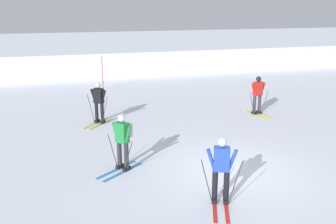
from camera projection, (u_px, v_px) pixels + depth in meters
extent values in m
plane|color=silver|center=(233.00, 172.00, 11.08)|extent=(120.00, 120.00, 0.00)
cube|color=silver|center=(122.00, 56.00, 29.35)|extent=(80.00, 9.68, 1.68)
cube|color=#237AC6|center=(123.00, 172.00, 11.02)|extent=(1.34, 1.02, 0.02)
cube|color=#237AC6|center=(116.00, 170.00, 11.19)|extent=(1.34, 1.02, 0.02)
cube|color=black|center=(127.00, 169.00, 11.12)|extent=(0.28, 0.25, 0.10)
cube|color=black|center=(120.00, 166.00, 11.28)|extent=(0.28, 0.25, 0.10)
cylinder|color=#2D2D33|center=(126.00, 154.00, 10.99)|extent=(0.14, 0.14, 0.85)
cylinder|color=#2D2D33|center=(119.00, 151.00, 11.15)|extent=(0.14, 0.14, 0.85)
cube|color=#23843D|center=(122.00, 132.00, 10.90)|extent=(0.42, 0.45, 0.60)
cylinder|color=#23843D|center=(128.00, 135.00, 10.74)|extent=(0.22, 0.26, 0.55)
cylinder|color=#23843D|center=(115.00, 131.00, 11.03)|extent=(0.22, 0.26, 0.55)
sphere|color=silver|center=(122.00, 118.00, 10.78)|extent=(0.22, 0.22, 0.22)
cylinder|color=#38383D|center=(128.00, 157.00, 10.82)|extent=(0.25, 0.33, 1.05)
cylinder|color=#38383D|center=(113.00, 152.00, 11.18)|extent=(0.25, 0.33, 1.05)
cube|color=#B7B2A3|center=(127.00, 130.00, 11.05)|extent=(0.31, 0.33, 0.40)
cube|color=gold|center=(101.00, 124.00, 15.42)|extent=(1.12, 1.27, 0.02)
cube|color=gold|center=(95.00, 123.00, 15.53)|extent=(1.12, 1.27, 0.02)
cube|color=black|center=(103.00, 122.00, 15.53)|extent=(0.26, 0.28, 0.10)
cube|color=black|center=(97.00, 121.00, 15.64)|extent=(0.26, 0.28, 0.10)
cylinder|color=black|center=(102.00, 111.00, 15.40)|extent=(0.14, 0.14, 0.85)
cylinder|color=black|center=(97.00, 110.00, 15.51)|extent=(0.14, 0.14, 0.85)
cube|color=black|center=(99.00, 96.00, 15.28)|extent=(0.44, 0.43, 0.60)
cylinder|color=black|center=(103.00, 97.00, 15.17)|extent=(0.25, 0.24, 0.55)
cylinder|color=black|center=(93.00, 95.00, 15.37)|extent=(0.25, 0.24, 0.55)
sphere|color=silver|center=(98.00, 85.00, 15.17)|extent=(0.22, 0.22, 0.22)
cylinder|color=#38383D|center=(105.00, 111.00, 15.22)|extent=(0.27, 0.24, 1.21)
cylinder|color=#38383D|center=(91.00, 109.00, 15.49)|extent=(0.27, 0.24, 1.21)
cube|color=gold|center=(261.00, 114.00, 16.83)|extent=(0.32, 1.60, 0.02)
cube|color=gold|center=(256.00, 115.00, 16.72)|extent=(0.32, 1.60, 0.02)
cube|color=black|center=(259.00, 112.00, 16.94)|extent=(0.16, 0.27, 0.10)
cube|color=black|center=(254.00, 113.00, 16.83)|extent=(0.16, 0.27, 0.10)
cylinder|color=#38333D|center=(260.00, 102.00, 16.81)|extent=(0.14, 0.14, 0.85)
cylinder|color=#38333D|center=(254.00, 103.00, 16.70)|extent=(0.14, 0.14, 0.85)
cube|color=red|center=(258.00, 89.00, 16.59)|extent=(0.41, 0.29, 0.60)
cylinder|color=red|center=(263.00, 88.00, 16.67)|extent=(0.27, 0.13, 0.55)
cylinder|color=red|center=(254.00, 89.00, 16.47)|extent=(0.27, 0.13, 0.55)
sphere|color=black|center=(259.00, 79.00, 16.47)|extent=(0.22, 0.22, 0.22)
cylinder|color=#38383D|center=(264.00, 103.00, 16.81)|extent=(0.34, 0.07, 1.05)
cylinder|color=#38383D|center=(252.00, 104.00, 16.55)|extent=(0.34, 0.07, 1.05)
cube|color=red|center=(226.00, 206.00, 9.19)|extent=(0.66, 1.53, 0.02)
cube|color=red|center=(214.00, 205.00, 9.21)|extent=(0.66, 1.53, 0.02)
cube|color=black|center=(226.00, 200.00, 9.32)|extent=(0.21, 0.29, 0.10)
cube|color=black|center=(214.00, 200.00, 9.34)|extent=(0.21, 0.29, 0.10)
cylinder|color=black|center=(226.00, 183.00, 9.19)|extent=(0.14, 0.14, 0.85)
cylinder|color=black|center=(215.00, 182.00, 9.21)|extent=(0.14, 0.14, 0.85)
cube|color=#284CB7|center=(222.00, 159.00, 9.03)|extent=(0.44, 0.36, 0.60)
cylinder|color=#284CB7|center=(232.00, 160.00, 8.99)|extent=(0.27, 0.18, 0.55)
cylinder|color=#284CB7|center=(211.00, 159.00, 9.03)|extent=(0.27, 0.18, 0.55)
sphere|color=silver|center=(222.00, 142.00, 8.91)|extent=(0.22, 0.22, 0.22)
cylinder|color=#38383D|center=(235.00, 184.00, 9.06)|extent=(0.32, 0.14, 1.18)
cylinder|color=#38383D|center=(207.00, 182.00, 9.12)|extent=(0.32, 0.14, 1.18)
cylinder|color=#C65614|center=(102.00, 74.00, 21.21)|extent=(0.05, 0.05, 1.95)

